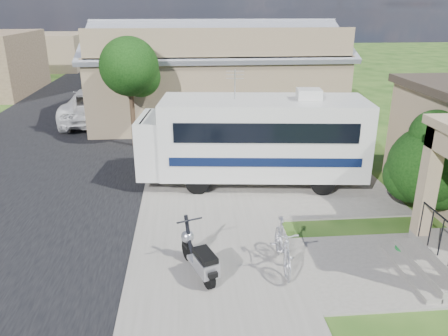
{
  "coord_description": "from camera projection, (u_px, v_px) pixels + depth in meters",
  "views": [
    {
      "loc": [
        -1.53,
        -9.27,
        5.75
      ],
      "look_at": [
        -0.5,
        2.5,
        1.3
      ],
      "focal_mm": 35.0,
      "sensor_mm": 36.0,
      "label": 1
    }
  ],
  "objects": [
    {
      "name": "ground",
      "position": [
        253.0,
        252.0,
        10.79
      ],
      "size": [
        120.0,
        120.0,
        0.0
      ],
      "primitive_type": "plane",
      "color": "#173B0F"
    },
    {
      "name": "street_slab",
      "position": [
        54.0,
        141.0,
        19.5
      ],
      "size": [
        9.0,
        80.0,
        0.02
      ],
      "primitive_type": "cube",
      "color": "black",
      "rests_on": "ground"
    },
    {
      "name": "sidewalk_slab",
      "position": [
        199.0,
        137.0,
        20.02
      ],
      "size": [
        4.0,
        80.0,
        0.06
      ],
      "primitive_type": "cube",
      "color": "slate",
      "rests_on": "ground"
    },
    {
      "name": "driveway_slab",
      "position": [
        276.0,
        180.0,
        15.1
      ],
      "size": [
        7.0,
        6.0,
        0.05
      ],
      "primitive_type": "cube",
      "color": "slate",
      "rests_on": "ground"
    },
    {
      "name": "walk_slab",
      "position": [
        388.0,
        268.0,
        10.09
      ],
      "size": [
        4.0,
        3.0,
        0.05
      ],
      "primitive_type": "cube",
      "color": "slate",
      "rests_on": "ground"
    },
    {
      "name": "warehouse",
      "position": [
        215.0,
        80.0,
        23.11
      ],
      "size": [
        12.5,
        8.4,
        5.04
      ],
      "color": "#826B51",
      "rests_on": "ground"
    },
    {
      "name": "distant_bldg_near",
      "position": [
        40.0,
        51.0,
        40.71
      ],
      "size": [
        8.0,
        7.0,
        3.2
      ],
      "primitive_type": "cube",
      "color": "#826B51",
      "rests_on": "ground"
    },
    {
      "name": "street_tree_a",
      "position": [
        132.0,
        69.0,
        17.78
      ],
      "size": [
        2.44,
        2.4,
        4.58
      ],
      "color": "black",
      "rests_on": "ground"
    },
    {
      "name": "street_tree_b",
      "position": [
        150.0,
        45.0,
        27.06
      ],
      "size": [
        2.44,
        2.4,
        4.73
      ],
      "color": "black",
      "rests_on": "ground"
    },
    {
      "name": "street_tree_c",
      "position": [
        158.0,
        39.0,
        35.55
      ],
      "size": [
        2.44,
        2.4,
        4.42
      ],
      "color": "black",
      "rests_on": "ground"
    },
    {
      "name": "motorhome",
      "position": [
        255.0,
        137.0,
        14.42
      ],
      "size": [
        7.58,
        3.05,
        3.79
      ],
      "rotation": [
        0.0,
        0.0,
        -0.1
      ],
      "color": "beige",
      "rests_on": "ground"
    },
    {
      "name": "shrub",
      "position": [
        431.0,
        162.0,
        12.27
      ],
      "size": [
        2.52,
        2.4,
        3.09
      ],
      "color": "black",
      "rests_on": "ground"
    },
    {
      "name": "scooter",
      "position": [
        200.0,
        258.0,
        9.6
      ],
      "size": [
        0.91,
        1.69,
        1.15
      ],
      "rotation": [
        0.0,
        0.0,
        0.36
      ],
      "color": "black",
      "rests_on": "ground"
    },
    {
      "name": "bicycle",
      "position": [
        283.0,
        248.0,
        9.92
      ],
      "size": [
        0.57,
        1.84,
        1.1
      ],
      "primitive_type": "imported",
      "rotation": [
        0.0,
        0.0,
        -0.03
      ],
      "color": "#B0AFB7",
      "rests_on": "ground"
    },
    {
      "name": "pickup_truck",
      "position": [
        96.0,
        104.0,
        22.64
      ],
      "size": [
        3.13,
        6.38,
        1.74
      ],
      "primitive_type": "imported",
      "rotation": [
        0.0,
        0.0,
        3.18
      ],
      "color": "white",
      "rests_on": "ground"
    },
    {
      "name": "van",
      "position": [
        112.0,
        84.0,
        28.14
      ],
      "size": [
        3.75,
        6.73,
        1.84
      ],
      "primitive_type": "imported",
      "rotation": [
        0.0,
        0.0,
        0.19
      ],
      "color": "white",
      "rests_on": "ground"
    },
    {
      "name": "garden_hose",
      "position": [
        402.0,
        252.0,
        10.65
      ],
      "size": [
        0.36,
        0.36,
        0.16
      ],
      "primitive_type": "cylinder",
      "color": "#156C2A",
      "rests_on": "ground"
    }
  ]
}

